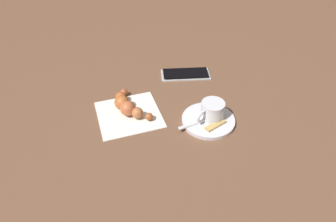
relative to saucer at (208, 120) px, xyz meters
name	(u,v)px	position (x,y,z in m)	size (l,w,h in m)	color
ground_plane	(168,118)	(0.10, -0.02, -0.01)	(1.80, 1.80, 0.00)	brown
saucer	(208,120)	(0.00, 0.00, 0.00)	(0.14, 0.14, 0.01)	silver
espresso_cup	(212,111)	(-0.01, 0.00, 0.03)	(0.07, 0.07, 0.05)	silver
teaspoon	(208,118)	(0.00, 0.00, 0.01)	(0.12, 0.07, 0.01)	silver
sugar_packet	(215,125)	(-0.01, 0.03, 0.01)	(0.06, 0.02, 0.01)	tan
napkin	(129,114)	(0.21, -0.03, 0.00)	(0.16, 0.16, 0.00)	white
croissant	(127,105)	(0.21, -0.05, 0.02)	(0.11, 0.13, 0.04)	#AB5532
cell_phone	(185,74)	(0.04, -0.22, 0.00)	(0.15, 0.07, 0.01)	#B5B9BB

